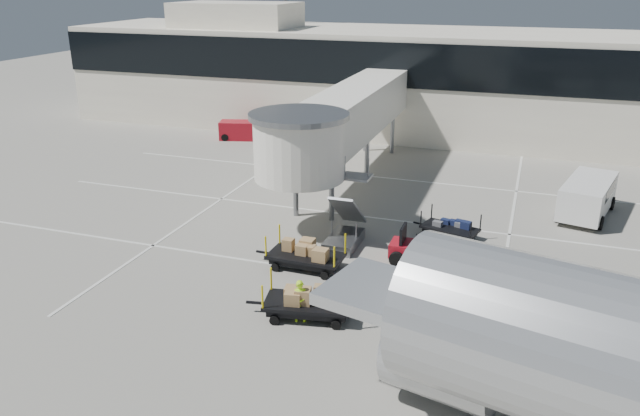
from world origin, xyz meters
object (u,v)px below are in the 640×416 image
at_px(suitcase_cart, 451,229).
at_px(box_cart_near, 310,302).
at_px(baggage_tug, 420,250).
at_px(belt_loader, 244,130).
at_px(minivan, 588,194).
at_px(box_cart_far, 310,255).
at_px(ground_worker, 300,301).

xyz_separation_m(suitcase_cart, box_cart_near, (-3.93, -9.41, 0.17)).
height_order(baggage_tug, belt_loader, belt_loader).
distance_m(minivan, belt_loader, 26.15).
distance_m(baggage_tug, box_cart_near, 6.81).
relative_size(baggage_tug, box_cart_far, 0.63).
relative_size(baggage_tug, belt_loader, 0.63).
bearing_deg(box_cart_far, suitcase_cart, 46.52).
distance_m(box_cart_near, minivan, 18.22).
xyz_separation_m(box_cart_far, belt_loader, (-12.78, 19.92, 0.10)).
distance_m(box_cart_far, belt_loader, 23.67).
bearing_deg(ground_worker, box_cart_near, 35.38).
bearing_deg(ground_worker, baggage_tug, 42.21).
xyz_separation_m(box_cart_near, box_cart_far, (-1.46, 3.97, -0.03)).
bearing_deg(box_cart_near, ground_worker, -134.46).
bearing_deg(baggage_tug, ground_worker, -116.99).
height_order(box_cart_near, box_cart_far, box_cart_far).
xyz_separation_m(ground_worker, belt_loader, (-14.01, 24.26, -0.12)).
distance_m(box_cart_far, ground_worker, 4.51).
xyz_separation_m(minivan, belt_loader, (-24.59, 8.90, -0.47)).
bearing_deg(minivan, ground_worker, -111.19).
distance_m(suitcase_cart, ground_worker, 10.63).
bearing_deg(baggage_tug, minivan, 50.17).
bearing_deg(suitcase_cart, belt_loader, 157.29).
relative_size(box_cart_far, belt_loader, 0.99).
bearing_deg(ground_worker, suitcase_cart, 45.80).
height_order(ground_worker, belt_loader, belt_loader).
bearing_deg(ground_worker, belt_loader, 98.90).
distance_m(ground_worker, minivan, 18.65).
xyz_separation_m(box_cart_near, minivan, (10.34, 14.99, 0.55)).
relative_size(baggage_tug, minivan, 0.46).
xyz_separation_m(box_cart_near, ground_worker, (-0.24, -0.36, 0.19)).
relative_size(suitcase_cart, ground_worker, 2.05).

